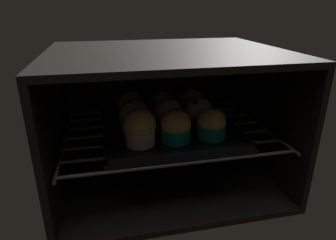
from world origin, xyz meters
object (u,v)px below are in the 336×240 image
at_px(muffin_row0_col1, 177,127).
at_px(muffin_row1_col1, 167,115).
at_px(baking_tray, 168,129).
at_px(muffin_row0_col0, 140,128).
at_px(muffin_row1_col2, 199,113).
at_px(muffin_row2_col1, 161,105).
at_px(muffin_row1_col0, 134,116).
at_px(muffin_row2_col0, 130,106).
at_px(muffin_row0_col2, 212,125).
at_px(muffin_row2_col2, 190,103).

height_order(muffin_row0_col1, muffin_row1_col1, muffin_row0_col1).
distance_m(baking_tray, muffin_row0_col0, 0.13).
xyz_separation_m(muffin_row0_col0, muffin_row1_col2, (0.17, 0.08, -0.01)).
bearing_deg(muffin_row1_col2, muffin_row2_col1, 133.55).
distance_m(muffin_row1_col0, muffin_row2_col0, 0.08).
bearing_deg(muffin_row1_col1, muffin_row0_col1, -86.42).
height_order(muffin_row0_col1, muffin_row2_col0, muffin_row0_col1).
xyz_separation_m(muffin_row0_col0, muffin_row0_col1, (0.09, -0.00, -0.00)).
height_order(muffin_row0_col2, muffin_row2_col2, muffin_row2_col2).
distance_m(muffin_row0_col2, muffin_row1_col1, 0.13).
distance_m(muffin_row0_col0, muffin_row1_col0, 0.09).
height_order(muffin_row1_col2, muffin_row2_col2, muffin_row2_col2).
bearing_deg(muffin_row1_col1, muffin_row2_col1, 88.55).
bearing_deg(muffin_row1_col2, muffin_row2_col2, 88.80).
bearing_deg(muffin_row1_col1, baking_tray, 31.87).
bearing_deg(muffin_row0_col0, muffin_row0_col1, -1.23).
bearing_deg(muffin_row1_col0, muffin_row2_col2, 24.77).
xyz_separation_m(muffin_row0_col0, muffin_row1_col1, (0.08, 0.08, -0.00)).
height_order(muffin_row1_col1, muffin_row2_col0, same).
distance_m(baking_tray, muffin_row0_col2, 0.13).
distance_m(muffin_row0_col2, muffin_row1_col0, 0.20).
bearing_deg(muffin_row0_col2, muffin_row0_col0, 179.49).
xyz_separation_m(muffin_row1_col2, muffin_row2_col0, (-0.18, 0.08, 0.00)).
xyz_separation_m(baking_tray, muffin_row0_col1, (0.00, -0.09, 0.04)).
height_order(muffin_row1_col1, muffin_row1_col2, muffin_row1_col1).
bearing_deg(muffin_row1_col2, baking_tray, -179.80).
bearing_deg(muffin_row0_col2, muffin_row2_col2, 91.27).
height_order(baking_tray, muffin_row1_col0, muffin_row1_col0).
bearing_deg(muffin_row2_col2, muffin_row1_col1, -136.39).
bearing_deg(muffin_row0_col1, muffin_row1_col1, 93.58).
bearing_deg(muffin_row0_col0, muffin_row1_col1, 44.75).
relative_size(muffin_row0_col1, muffin_row2_col2, 1.06).
height_order(muffin_row1_col0, muffin_row1_col1, same).
distance_m(muffin_row0_col2, muffin_row2_col1, 0.20).
distance_m(muffin_row0_col1, muffin_row2_col0, 0.19).
relative_size(baking_tray, muffin_row2_col0, 4.18).
bearing_deg(baking_tray, muffin_row1_col1, -148.13).
bearing_deg(muffin_row2_col1, muffin_row0_col2, -62.56).
relative_size(muffin_row1_col1, muffin_row1_col2, 1.08).
relative_size(muffin_row1_col1, muffin_row2_col0, 1.01).
bearing_deg(muffin_row0_col0, muffin_row1_col0, 92.14).
bearing_deg(muffin_row1_col0, muffin_row0_col2, -26.11).
relative_size(muffin_row1_col2, muffin_row2_col2, 0.98).
relative_size(muffin_row0_col1, muffin_row0_col2, 1.11).
xyz_separation_m(muffin_row1_col0, muffin_row2_col1, (0.09, 0.09, -0.01)).
relative_size(muffin_row0_col2, muffin_row2_col1, 1.02).
xyz_separation_m(baking_tray, muffin_row0_col2, (0.09, -0.09, 0.04)).
relative_size(muffin_row0_col0, muffin_row1_col0, 1.08).
relative_size(muffin_row0_col1, muffin_row1_col1, 1.01).
distance_m(muffin_row2_col0, muffin_row2_col1, 0.09).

